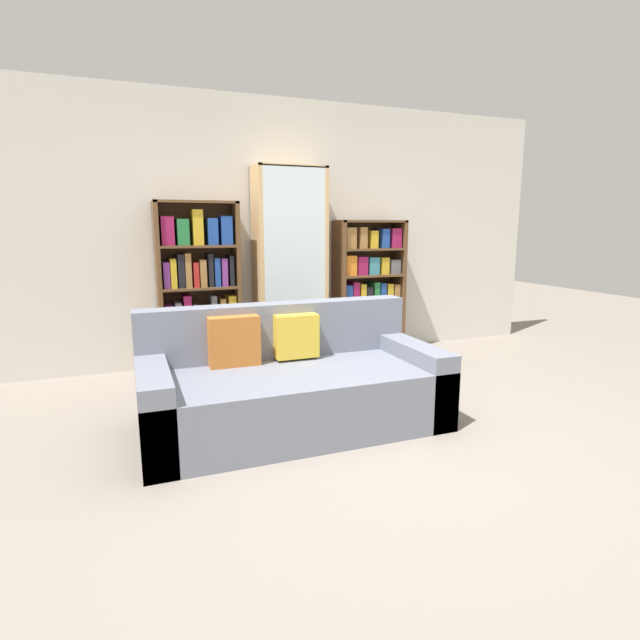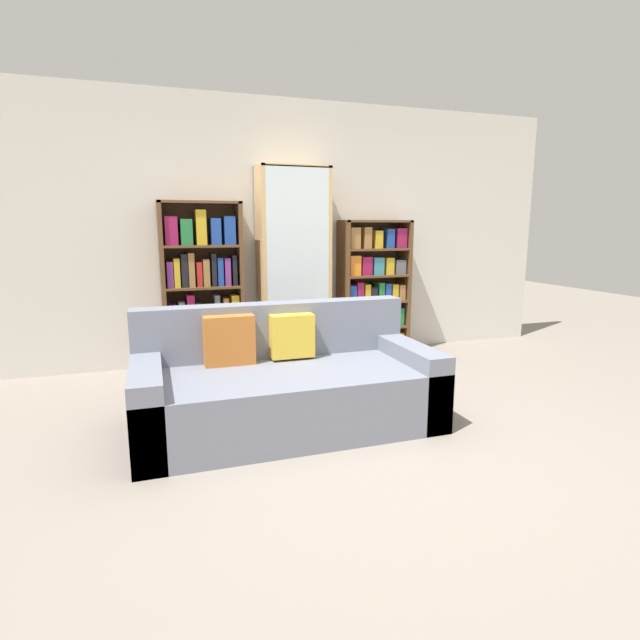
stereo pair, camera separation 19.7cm
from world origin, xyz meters
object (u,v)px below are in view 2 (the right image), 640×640
Objects in this scene: bookshelf_right at (373,290)px; couch at (285,385)px; bookshelf_left at (202,290)px; display_cabinet at (293,267)px; wine_bottle at (343,353)px.

couch is at bearing -130.93° from bookshelf_right.
bookshelf_left reaches higher than couch.
display_cabinet is 1.36× the size of bookshelf_right.
wine_bottle is (-0.52, -0.42, -0.58)m from bookshelf_right.
couch is 1.80m from bookshelf_left.
bookshelf_right reaches higher than couch.
display_cabinet is 0.96m from bookshelf_right.
bookshelf_left is 0.82× the size of display_cabinet.
couch is 2.26m from bookshelf_right.
bookshelf_left is at bearing 162.75° from wine_bottle.
wine_bottle is (1.34, -0.42, -0.65)m from bookshelf_left.
bookshelf_right is at bearing 38.84° from wine_bottle.
display_cabinet is 5.72× the size of wine_bottle.
couch is 1.58m from wine_bottle.
display_cabinet is at bearing -0.95° from bookshelf_left.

